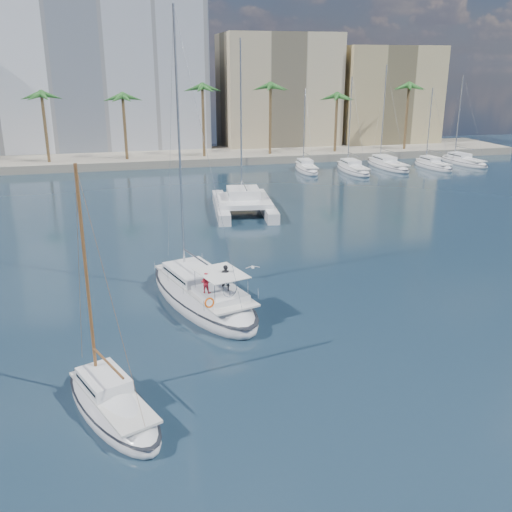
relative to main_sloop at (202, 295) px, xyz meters
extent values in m
plane|color=black|center=(2.33, -2.32, -0.57)|extent=(160.00, 160.00, 0.00)
cube|color=gray|center=(2.33, 58.68, 0.03)|extent=(120.00, 14.00, 1.20)
cube|color=white|center=(-9.67, 70.68, 13.43)|extent=(42.00, 16.00, 28.00)
cube|color=tan|center=(24.33, 67.68, 9.43)|extent=(20.00, 14.00, 20.00)
cube|color=tan|center=(44.33, 65.68, 8.43)|extent=(18.00, 12.00, 18.00)
cylinder|color=brown|center=(2.33, 54.68, 4.68)|extent=(0.44, 0.44, 10.50)
sphere|color=#255D22|center=(2.33, 54.68, 9.93)|extent=(3.60, 3.60, 3.60)
cylinder|color=brown|center=(36.33, 54.68, 4.68)|extent=(0.44, 0.44, 10.50)
sphere|color=#255D22|center=(36.33, 54.68, 9.93)|extent=(3.60, 3.60, 3.60)
ellipsoid|color=silver|center=(0.00, 0.00, -0.17)|extent=(7.61, 13.55, 2.68)
ellipsoid|color=black|center=(0.00, 0.00, 0.21)|extent=(7.68, 13.68, 0.18)
cube|color=silver|center=(0.07, -0.23, 0.84)|extent=(5.55, 10.12, 0.12)
cube|color=silver|center=(-0.35, 1.19, 1.20)|extent=(3.85, 4.83, 0.60)
cube|color=black|center=(-0.35, 1.19, 1.22)|extent=(3.73, 4.36, 0.14)
cylinder|color=#B7BABF|center=(-0.78, 2.62, 9.37)|extent=(0.15, 0.15, 16.93)
cylinder|color=#B7BABF|center=(-0.03, 0.12, 2.40)|extent=(1.59, 5.03, 0.11)
cube|color=silver|center=(0.78, -2.62, 1.08)|extent=(3.27, 3.79, 0.36)
cube|color=silver|center=(0.81, -2.73, 2.45)|extent=(3.27, 3.79, 0.04)
torus|color=silver|center=(1.13, -3.81, 1.75)|extent=(0.93, 0.33, 0.96)
torus|color=#E8580C|center=(-0.24, -4.73, 1.45)|extent=(0.66, 0.37, 0.64)
imported|color=black|center=(1.09, -2.70, 2.10)|extent=(0.65, 0.47, 1.67)
imported|color=#B61C2B|center=(-0.12, -2.71, 1.90)|extent=(0.78, 0.73, 1.28)
ellipsoid|color=silver|center=(-5.81, -11.51, -0.29)|extent=(5.45, 8.47, 1.91)
ellipsoid|color=black|center=(-5.81, -11.51, -0.02)|extent=(5.50, 8.56, 0.18)
cube|color=silver|center=(-5.76, -11.65, 0.44)|extent=(4.00, 6.32, 0.12)
cube|color=silver|center=(-6.11, -10.79, 0.80)|extent=(2.60, 3.11, 0.60)
cube|color=black|center=(-6.11, -10.79, 0.82)|extent=(2.50, 2.83, 0.14)
cylinder|color=brown|center=(-6.47, -9.92, 5.51)|extent=(0.15, 0.15, 10.03)
cylinder|color=brown|center=(-5.84, -11.43, 2.00)|extent=(1.35, 3.07, 0.11)
cube|color=silver|center=(5.69, 23.75, -0.02)|extent=(2.60, 12.04, 1.10)
cube|color=silver|center=(10.45, 23.18, -0.02)|extent=(2.60, 12.04, 1.10)
cube|color=silver|center=(8.00, 22.87, 0.73)|extent=(6.13, 7.18, 0.50)
cube|color=silver|center=(8.07, 23.47, 1.43)|extent=(3.69, 3.96, 1.00)
cube|color=black|center=(8.07, 23.47, 1.48)|extent=(3.66, 3.48, 0.18)
cylinder|color=#B7BABF|center=(8.28, 25.25, 8.92)|extent=(0.18, 0.18, 15.97)
ellipsoid|color=silver|center=(4.27, 3.41, 0.37)|extent=(0.22, 0.42, 0.20)
sphere|color=silver|center=(4.27, 3.61, 0.39)|extent=(0.11, 0.11, 0.11)
cube|color=gray|center=(3.97, 3.41, 0.40)|extent=(0.48, 0.17, 0.11)
cube|color=gray|center=(4.56, 3.41, 0.40)|extent=(0.48, 0.17, 0.11)
camera|label=1|loc=(-4.84, -34.49, 14.42)|focal=40.00mm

